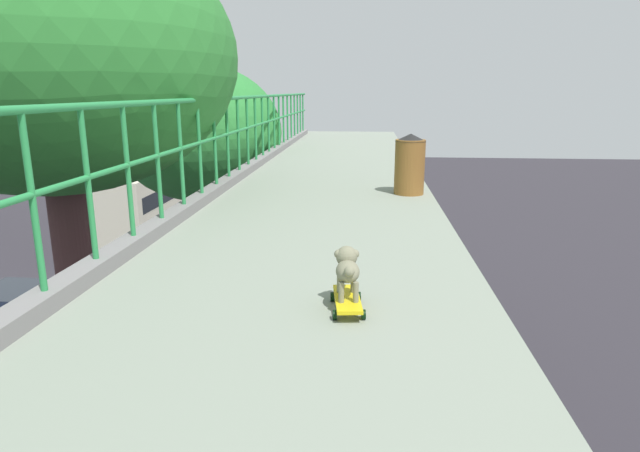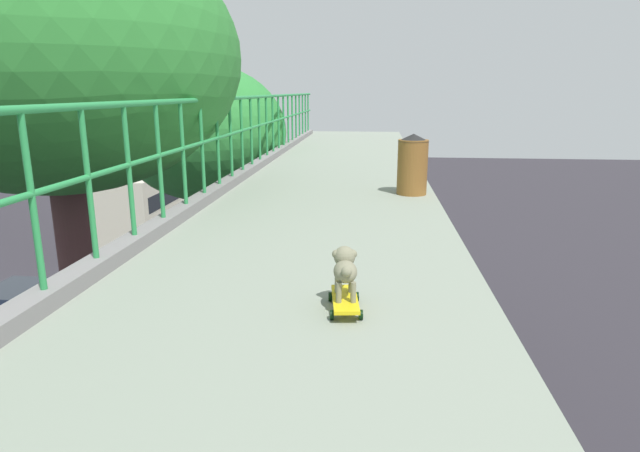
# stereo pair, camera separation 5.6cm
# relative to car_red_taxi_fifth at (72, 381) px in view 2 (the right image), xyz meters

# --- Properties ---
(car_red_taxi_fifth) EXTENTS (1.76, 3.97, 1.46)m
(car_red_taxi_fifth) POSITION_rel_car_red_taxi_fifth_xyz_m (0.00, 0.00, 0.00)
(car_red_taxi_fifth) COLOR red
(car_red_taxi_fifth) RESTS_ON ground
(car_blue_sixth) EXTENTS (1.81, 4.31, 1.40)m
(car_blue_sixth) POSITION_rel_car_red_taxi_fifth_xyz_m (-3.86, 3.58, 0.05)
(car_blue_sixth) COLOR #213D95
(car_blue_sixth) RESTS_ON ground
(city_bus) EXTENTS (2.57, 10.65, 3.51)m
(city_bus) POSITION_rel_car_red_taxi_fifth_xyz_m (-3.67, 15.45, 1.36)
(city_bus) COLOR beige
(city_bus) RESTS_ON ground
(roadside_tree_mid) EXTENTS (4.99, 4.99, 9.43)m
(roadside_tree_mid) POSITION_rel_car_red_taxi_fifth_xyz_m (2.57, -3.43, 6.90)
(roadside_tree_mid) COLOR #513132
(roadside_tree_mid) RESTS_ON ground
(roadside_tree_far) EXTENTS (4.01, 4.01, 7.82)m
(roadside_tree_far) POSITION_rel_car_red_taxi_fifth_xyz_m (2.75, 2.28, 5.46)
(roadside_tree_far) COLOR #51352E
(roadside_tree_far) RESTS_ON ground
(toy_skateboard) EXTENTS (0.24, 0.47, 0.09)m
(toy_skateboard) POSITION_rel_car_red_taxi_fifth_xyz_m (6.71, -7.36, 5.26)
(toy_skateboard) COLOR gold
(toy_skateboard) RESTS_ON overpass_deck
(small_dog) EXTENTS (0.18, 0.35, 0.31)m
(small_dog) POSITION_rel_car_red_taxi_fifth_xyz_m (6.71, -7.32, 5.47)
(small_dog) COLOR gray
(small_dog) RESTS_ON toy_skateboard
(litter_bin) EXTENTS (0.41, 0.41, 0.81)m
(litter_bin) POSITION_rel_car_red_taxi_fifth_xyz_m (7.40, -3.31, 5.61)
(litter_bin) COLOR brown
(litter_bin) RESTS_ON overpass_deck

